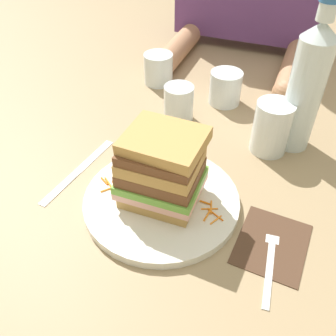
# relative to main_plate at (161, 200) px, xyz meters

# --- Properties ---
(ground_plane) EXTENTS (3.00, 3.00, 0.00)m
(ground_plane) POSITION_rel_main_plate_xyz_m (0.01, 0.02, -0.01)
(ground_plane) COLOR #9E8460
(main_plate) EXTENTS (0.26, 0.26, 0.01)m
(main_plate) POSITION_rel_main_plate_xyz_m (0.00, 0.00, 0.00)
(main_plate) COLOR white
(main_plate) RESTS_ON ground_plane
(sandwich) EXTENTS (0.13, 0.11, 0.13)m
(sandwich) POSITION_rel_main_plate_xyz_m (0.00, 0.00, 0.07)
(sandwich) COLOR tan
(sandwich) RESTS_ON main_plate
(carrot_shred_0) EXTENTS (0.02, 0.03, 0.00)m
(carrot_shred_0) POSITION_rel_main_plate_xyz_m (-0.08, 0.00, 0.01)
(carrot_shred_0) COLOR orange
(carrot_shred_0) RESTS_ON main_plate
(carrot_shred_1) EXTENTS (0.03, 0.02, 0.00)m
(carrot_shred_1) POSITION_rel_main_plate_xyz_m (-0.10, -0.00, 0.01)
(carrot_shred_1) COLOR orange
(carrot_shred_1) RESTS_ON main_plate
(carrot_shred_2) EXTENTS (0.02, 0.01, 0.00)m
(carrot_shred_2) POSITION_rel_main_plate_xyz_m (-0.11, -0.00, 0.01)
(carrot_shred_2) COLOR orange
(carrot_shred_2) RESTS_ON main_plate
(carrot_shred_3) EXTENTS (0.02, 0.03, 0.00)m
(carrot_shred_3) POSITION_rel_main_plate_xyz_m (-0.09, -0.01, 0.01)
(carrot_shred_3) COLOR orange
(carrot_shred_3) RESTS_ON main_plate
(carrot_shred_4) EXTENTS (0.03, 0.01, 0.00)m
(carrot_shred_4) POSITION_rel_main_plate_xyz_m (-0.08, 0.02, 0.01)
(carrot_shred_4) COLOR orange
(carrot_shred_4) RESTS_ON main_plate
(carrot_shred_5) EXTENTS (0.03, 0.02, 0.00)m
(carrot_shred_5) POSITION_rel_main_plate_xyz_m (-0.08, 0.01, 0.01)
(carrot_shred_5) COLOR orange
(carrot_shred_5) RESTS_ON main_plate
(carrot_shred_6) EXTENTS (0.03, 0.02, 0.00)m
(carrot_shred_6) POSITION_rel_main_plate_xyz_m (0.09, -0.01, 0.01)
(carrot_shred_6) COLOR orange
(carrot_shred_6) RESTS_ON main_plate
(carrot_shred_7) EXTENTS (0.01, 0.02, 0.00)m
(carrot_shred_7) POSITION_rel_main_plate_xyz_m (0.10, -0.02, 0.01)
(carrot_shred_7) COLOR orange
(carrot_shred_7) RESTS_ON main_plate
(carrot_shred_8) EXTENTS (0.01, 0.03, 0.00)m
(carrot_shred_8) POSITION_rel_main_plate_xyz_m (0.08, 0.01, 0.01)
(carrot_shred_8) COLOR orange
(carrot_shred_8) RESTS_ON main_plate
(carrot_shred_9) EXTENTS (0.02, 0.00, 0.00)m
(carrot_shred_9) POSITION_rel_main_plate_xyz_m (0.07, 0.01, 0.01)
(carrot_shred_9) COLOR orange
(carrot_shred_9) RESTS_ON main_plate
(carrot_shred_10) EXTENTS (0.03, 0.01, 0.00)m
(carrot_shred_10) POSITION_rel_main_plate_xyz_m (0.08, 0.00, 0.01)
(carrot_shred_10) COLOR orange
(carrot_shred_10) RESTS_ON main_plate
(carrot_shred_11) EXTENTS (0.01, 0.03, 0.00)m
(carrot_shred_11) POSITION_rel_main_plate_xyz_m (0.08, -0.01, 0.01)
(carrot_shred_11) COLOR orange
(carrot_shred_11) RESTS_ON main_plate
(napkin_dark) EXTENTS (0.11, 0.13, 0.00)m
(napkin_dark) POSITION_rel_main_plate_xyz_m (0.19, -0.02, -0.01)
(napkin_dark) COLOR #4C3323
(napkin_dark) RESTS_ON ground_plane
(fork) EXTENTS (0.03, 0.17, 0.00)m
(fork) POSITION_rel_main_plate_xyz_m (0.19, -0.04, -0.00)
(fork) COLOR silver
(fork) RESTS_ON napkin_dark
(knife) EXTENTS (0.04, 0.20, 0.00)m
(knife) POSITION_rel_main_plate_xyz_m (-0.17, 0.02, -0.01)
(knife) COLOR silver
(knife) RESTS_ON ground_plane
(juice_glass) EXTENTS (0.07, 0.07, 0.10)m
(juice_glass) POSITION_rel_main_plate_xyz_m (0.14, 0.21, 0.04)
(juice_glass) COLOR white
(juice_glass) RESTS_ON ground_plane
(water_bottle) EXTENTS (0.06, 0.06, 0.29)m
(water_bottle) POSITION_rel_main_plate_xyz_m (0.18, 0.25, 0.12)
(water_bottle) COLOR silver
(water_bottle) RESTS_ON ground_plane
(empty_tumbler_0) EXTENTS (0.06, 0.06, 0.08)m
(empty_tumbler_0) POSITION_rel_main_plate_xyz_m (-0.06, 0.25, 0.03)
(empty_tumbler_0) COLOR silver
(empty_tumbler_0) RESTS_ON ground_plane
(empty_tumbler_1) EXTENTS (0.07, 0.07, 0.08)m
(empty_tumbler_1) POSITION_rel_main_plate_xyz_m (0.02, 0.35, 0.03)
(empty_tumbler_1) COLOR silver
(empty_tumbler_1) RESTS_ON ground_plane
(empty_tumbler_2) EXTENTS (0.07, 0.07, 0.07)m
(empty_tumbler_2) POSITION_rel_main_plate_xyz_m (-0.16, 0.39, 0.03)
(empty_tumbler_2) COLOR silver
(empty_tumbler_2) RESTS_ON ground_plane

